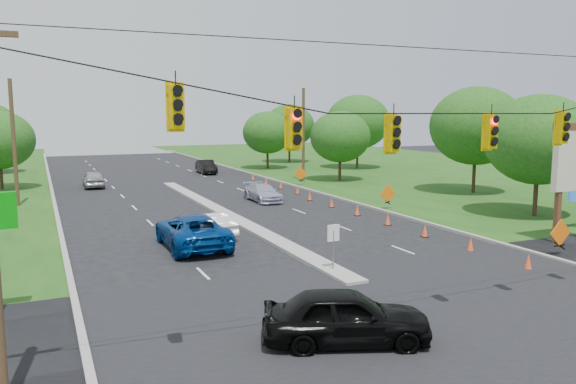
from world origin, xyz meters
name	(u,v)px	position (x,y,z in m)	size (l,w,h in m)	color
ground	(422,321)	(0.00, 0.00, 0.00)	(160.00, 160.00, 0.00)	black
grass_right	(562,191)	(30.00, 20.00, 0.00)	(40.00, 160.00, 0.06)	#1E4714
cross_street	(422,321)	(0.00, 0.00, 0.00)	(160.00, 14.00, 0.02)	black
curb_left	(54,204)	(-10.10, 30.00, 0.00)	(0.25, 110.00, 0.16)	gray
curb_right	(303,189)	(10.10, 30.00, 0.00)	(0.25, 110.00, 0.16)	gray
median	(224,214)	(0.00, 21.00, 0.00)	(1.00, 34.00, 0.18)	gray
median_sign	(333,239)	(0.00, 6.00, 1.46)	(0.55, 0.06, 2.05)	gray
signal_span	(448,170)	(-0.05, -1.00, 4.97)	(25.60, 0.32, 9.00)	#422D1C
utility_pole_far_left	(14,143)	(-12.50, 30.00, 4.50)	(0.28, 0.28, 9.00)	#422D1C
utility_pole_far_right	(303,135)	(12.50, 35.00, 4.50)	(0.28, 0.28, 9.00)	#422D1C
cone_0	(528,262)	(7.79, 3.00, 0.35)	(0.32, 0.32, 0.70)	#FF5221
cone_1	(471,244)	(7.79, 6.50, 0.35)	(0.32, 0.32, 0.70)	#FF5221
cone_2	(425,231)	(7.79, 10.00, 0.35)	(0.32, 0.32, 0.70)	#FF5221
cone_3	(388,219)	(7.79, 13.50, 0.35)	(0.32, 0.32, 0.70)	#FF5221
cone_4	(357,210)	(7.79, 17.00, 0.35)	(0.32, 0.32, 0.70)	#FF5221
cone_5	(332,203)	(7.79, 20.50, 0.35)	(0.32, 0.32, 0.70)	#FF5221
cone_6	(310,196)	(7.79, 24.00, 0.35)	(0.32, 0.32, 0.70)	#FF5221
cone_7	(298,190)	(8.39, 27.50, 0.35)	(0.32, 0.32, 0.70)	#FF5221
cone_8	(281,185)	(8.39, 31.00, 0.35)	(0.32, 0.32, 0.70)	#FF5221
cone_9	(266,181)	(8.39, 34.50, 0.35)	(0.32, 0.32, 0.70)	#FF5221
cone_10	(253,177)	(8.39, 38.00, 0.35)	(0.32, 0.32, 0.70)	#FF5221
work_sign_0	(560,234)	(10.80, 4.00, 1.09)	(1.27, 0.58, 1.37)	black
work_sign_1	(388,194)	(10.80, 18.00, 1.09)	(1.27, 0.58, 1.37)	black
work_sign_2	(301,174)	(10.80, 32.00, 1.09)	(1.27, 0.58, 1.37)	black
tree_7	(539,140)	(18.00, 12.00, 4.96)	(6.72, 6.72, 7.84)	black
tree_8	(476,126)	(22.00, 22.00, 5.58)	(7.56, 7.56, 8.82)	black
tree_9	(340,137)	(16.00, 34.00, 4.34)	(5.88, 5.88, 6.86)	black
tree_10	(358,122)	(24.00, 44.00, 5.58)	(7.56, 7.56, 8.82)	black
tree_11	(289,126)	(20.00, 55.00, 4.96)	(6.72, 6.72, 7.84)	black
tree_12	(267,133)	(14.00, 48.00, 4.34)	(5.88, 5.88, 6.86)	black
black_sedan	(346,317)	(-3.16, -0.58, 0.82)	(1.94, 4.82, 1.64)	black
white_sedan	(208,225)	(-2.88, 14.73, 0.66)	(1.40, 4.00, 1.32)	white
blue_pickup	(192,231)	(-4.22, 12.81, 0.84)	(2.79, 6.05, 1.68)	navy
silver_car_far	(263,193)	(4.39, 25.15, 0.66)	(1.84, 4.52, 1.31)	#AAA7C0
silver_car_oncoming	(94,179)	(-6.56, 38.78, 0.76)	(1.79, 4.44, 1.51)	#999999
dark_car_receding	(206,167)	(5.86, 45.93, 0.76)	(1.60, 4.59, 1.51)	black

